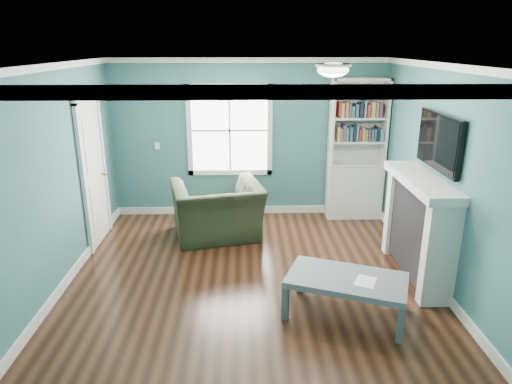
{
  "coord_description": "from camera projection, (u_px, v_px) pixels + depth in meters",
  "views": [
    {
      "loc": [
        -0.06,
        -4.95,
        2.81
      ],
      "look_at": [
        0.08,
        0.4,
        1.06
      ],
      "focal_mm": 32.0,
      "sensor_mm": 36.0,
      "label": 1
    }
  ],
  "objects": [
    {
      "name": "floor",
      "position": [
        250.0,
        285.0,
        5.57
      ],
      "size": [
        5.0,
        5.0,
        0.0
      ],
      "primitive_type": "plane",
      "color": "black",
      "rests_on": "ground"
    },
    {
      "name": "room_walls",
      "position": [
        250.0,
        159.0,
        5.08
      ],
      "size": [
        5.0,
        5.0,
        5.0
      ],
      "color": "#34666C",
      "rests_on": "ground"
    },
    {
      "name": "trim",
      "position": [
        250.0,
        188.0,
        5.19
      ],
      "size": [
        4.5,
        5.0,
        2.6
      ],
      "color": "white",
      "rests_on": "ground"
    },
    {
      "name": "window",
      "position": [
        230.0,
        130.0,
        7.48
      ],
      "size": [
        1.4,
        0.06,
        1.5
      ],
      "color": "white",
      "rests_on": "room_walls"
    },
    {
      "name": "bookshelf",
      "position": [
        355.0,
        164.0,
        7.52
      ],
      "size": [
        0.9,
        0.35,
        2.31
      ],
      "color": "silver",
      "rests_on": "ground"
    },
    {
      "name": "fireplace",
      "position": [
        419.0,
        229.0,
        5.62
      ],
      "size": [
        0.44,
        1.58,
        1.3
      ],
      "color": "black",
      "rests_on": "ground"
    },
    {
      "name": "tv",
      "position": [
        439.0,
        142.0,
        5.28
      ],
      "size": [
        0.06,
        1.1,
        0.65
      ],
      "primitive_type": "cube",
      "color": "black",
      "rests_on": "fireplace"
    },
    {
      "name": "door",
      "position": [
        94.0,
        171.0,
        6.52
      ],
      "size": [
        0.12,
        0.98,
        2.17
      ],
      "color": "silver",
      "rests_on": "ground"
    },
    {
      "name": "ceiling_fixture",
      "position": [
        333.0,
        69.0,
        4.9
      ],
      "size": [
        0.38,
        0.38,
        0.15
      ],
      "color": "white",
      "rests_on": "room_walls"
    },
    {
      "name": "light_switch",
      "position": [
        157.0,
        146.0,
        7.52
      ],
      "size": [
        0.08,
        0.01,
        0.12
      ],
      "primitive_type": "cube",
      "color": "white",
      "rests_on": "room_walls"
    },
    {
      "name": "recliner",
      "position": [
        217.0,
        202.0,
        6.8
      ],
      "size": [
        1.44,
        1.1,
        1.12
      ],
      "primitive_type": "imported",
      "rotation": [
        0.0,
        0.0,
        -2.91
      ],
      "color": "black",
      "rests_on": "ground"
    },
    {
      "name": "coffee_table",
      "position": [
        347.0,
        282.0,
        4.85
      ],
      "size": [
        1.4,
        1.08,
        0.45
      ],
      "rotation": [
        0.0,
        0.0,
        -0.37
      ],
      "color": "#4C555B",
      "rests_on": "ground"
    },
    {
      "name": "paper_sheet",
      "position": [
        366.0,
        281.0,
        4.74
      ],
      "size": [
        0.29,
        0.32,
        0.0
      ],
      "primitive_type": "cube",
      "rotation": [
        0.0,
        0.0,
        -0.45
      ],
      "color": "white",
      "rests_on": "coffee_table"
    }
  ]
}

